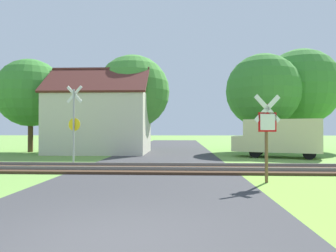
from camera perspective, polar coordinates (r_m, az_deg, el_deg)
name	(u,v)px	position (r m, az deg, el deg)	size (l,w,h in m)	color
ground_plane	(103,246)	(4.64, -12.21, -21.43)	(160.00, 160.00, 0.00)	#6B9942
road_asphalt	(129,208)	(6.50, -7.51, -15.30)	(6.45, 80.00, 0.01)	#38383A
rail_track	(155,169)	(12.24, -2.58, -8.13)	(60.00, 2.60, 0.22)	#422D1E
stop_sign_near	(267,130)	(9.72, 18.31, -0.80)	(0.86, 0.24, 2.73)	brown
crossing_sign_far	(74,120)	(15.56, -17.48, 1.13)	(0.86, 0.22, 3.84)	#9E9EA5
house	(101,122)	(21.66, -12.67, 0.84)	(6.95, 5.31, 6.04)	beige
tree_center	(133,92)	(23.20, -6.67, 6.47)	(5.57, 5.57, 7.32)	#513823
tree_left	(31,93)	(24.25, -24.69, 5.72)	(4.91, 4.91, 6.79)	#513823
tree_right	(263,91)	(23.57, 17.61, 6.42)	(5.47, 5.47, 7.28)	#513823
tree_far	(300,88)	(26.51, 23.92, 6.72)	(6.12, 6.12, 8.10)	#513823
mail_truck	(279,136)	(18.83, 20.34, -1.88)	(5.24, 3.44, 2.24)	beige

